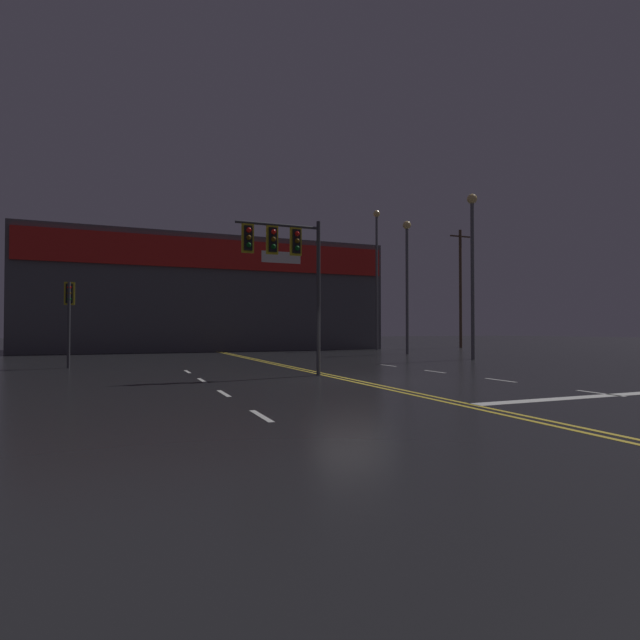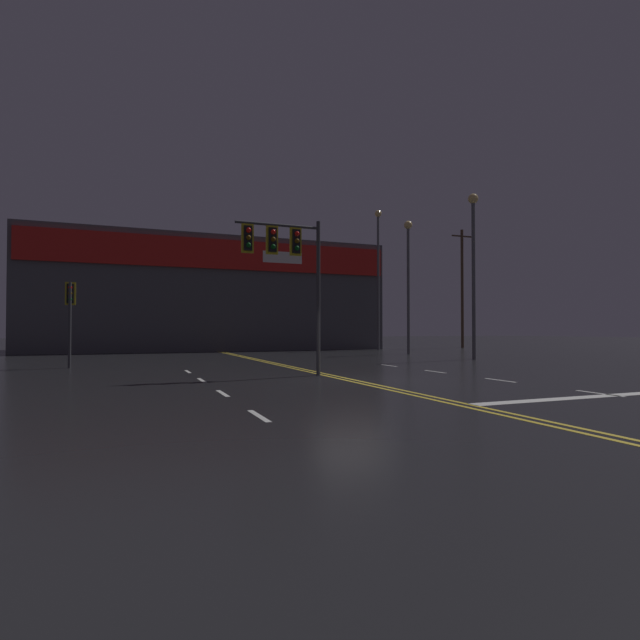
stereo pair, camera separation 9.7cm
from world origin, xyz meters
name	(u,v)px [view 1 (the left image)]	position (x,y,z in m)	size (l,w,h in m)	color
ground_plane	(351,380)	(0.00, 0.00, 0.00)	(200.00, 200.00, 0.00)	black
road_markings	(389,382)	(0.80, -1.04, 0.00)	(13.31, 60.00, 0.01)	gold
traffic_signal_median	(284,253)	(-1.65, 1.98, 4.31)	(3.09, 0.36, 5.53)	#38383D
traffic_signal_corner_northwest	(69,305)	(-8.96, 9.32, 2.72)	(0.42, 0.36, 3.70)	#38383D
streetlight_near_right	(472,253)	(11.25, 7.85, 5.91)	(0.56, 0.56, 9.22)	#59595E
streetlight_far_left	(407,268)	(11.20, 14.54, 5.82)	(0.56, 0.56, 9.06)	#59595E
streetlight_far_right	(377,263)	(12.53, 21.26, 7.10)	(0.56, 0.56, 11.42)	#59595E
building_backdrop	(208,296)	(0.00, 27.95, 4.46)	(27.72, 10.23, 8.90)	#4C4C51
utility_pole_row	(224,280)	(0.44, 23.15, 5.42)	(47.95, 0.26, 10.90)	#4C3828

